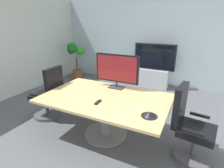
{
  "coord_description": "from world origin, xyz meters",
  "views": [
    {
      "loc": [
        1.37,
        -2.54,
        1.93
      ],
      "look_at": [
        0.07,
        0.1,
        0.88
      ],
      "focal_mm": 28.45,
      "sensor_mm": 36.0,
      "label": 1
    }
  ],
  "objects_px": {
    "office_chair_left": "(49,97)",
    "conference_phone": "(149,114)",
    "office_chair_right": "(190,129)",
    "tv_monitor": "(117,69)",
    "remote_control": "(98,102)",
    "conference_table": "(106,106)",
    "potted_plant": "(76,56)",
    "wall_display_unit": "(153,73)"
  },
  "relations": [
    {
      "from": "tv_monitor",
      "to": "office_chair_right",
      "type": "bearing_deg",
      "value": -17.05
    },
    {
      "from": "conference_table",
      "to": "remote_control",
      "type": "height_order",
      "value": "remote_control"
    },
    {
      "from": "office_chair_right",
      "to": "potted_plant",
      "type": "height_order",
      "value": "potted_plant"
    },
    {
      "from": "office_chair_left",
      "to": "conference_phone",
      "type": "distance_m",
      "value": 2.21
    },
    {
      "from": "conference_table",
      "to": "office_chair_left",
      "type": "xyz_separation_m",
      "value": [
        -1.34,
        0.04,
        -0.11
      ]
    },
    {
      "from": "remote_control",
      "to": "conference_table",
      "type": "bearing_deg",
      "value": 87.54
    },
    {
      "from": "tv_monitor",
      "to": "wall_display_unit",
      "type": "height_order",
      "value": "tv_monitor"
    },
    {
      "from": "tv_monitor",
      "to": "conference_phone",
      "type": "height_order",
      "value": "tv_monitor"
    },
    {
      "from": "office_chair_right",
      "to": "tv_monitor",
      "type": "height_order",
      "value": "tv_monitor"
    },
    {
      "from": "conference_table",
      "to": "remote_control",
      "type": "distance_m",
      "value": 0.3
    },
    {
      "from": "office_chair_left",
      "to": "tv_monitor",
      "type": "bearing_deg",
      "value": 104.62
    },
    {
      "from": "wall_display_unit",
      "to": "remote_control",
      "type": "height_order",
      "value": "wall_display_unit"
    },
    {
      "from": "potted_plant",
      "to": "conference_phone",
      "type": "relative_size",
      "value": 5.74
    },
    {
      "from": "office_chair_left",
      "to": "conference_phone",
      "type": "height_order",
      "value": "office_chair_left"
    },
    {
      "from": "wall_display_unit",
      "to": "remote_control",
      "type": "distance_m",
      "value": 3.06
    },
    {
      "from": "office_chair_left",
      "to": "office_chair_right",
      "type": "bearing_deg",
      "value": 86.56
    },
    {
      "from": "office_chair_right",
      "to": "remote_control",
      "type": "height_order",
      "value": "office_chair_right"
    },
    {
      "from": "wall_display_unit",
      "to": "office_chair_left",
      "type": "bearing_deg",
      "value": -118.1
    },
    {
      "from": "potted_plant",
      "to": "wall_display_unit",
      "type": "bearing_deg",
      "value": 7.95
    },
    {
      "from": "potted_plant",
      "to": "remote_control",
      "type": "height_order",
      "value": "potted_plant"
    },
    {
      "from": "office_chair_right",
      "to": "conference_phone",
      "type": "distance_m",
      "value": 0.7
    },
    {
      "from": "office_chair_left",
      "to": "wall_display_unit",
      "type": "height_order",
      "value": "wall_display_unit"
    },
    {
      "from": "wall_display_unit",
      "to": "conference_phone",
      "type": "height_order",
      "value": "wall_display_unit"
    },
    {
      "from": "remote_control",
      "to": "potted_plant",
      "type": "bearing_deg",
      "value": 130.1
    },
    {
      "from": "conference_phone",
      "to": "potted_plant",
      "type": "bearing_deg",
      "value": 140.03
    },
    {
      "from": "office_chair_right",
      "to": "remote_control",
      "type": "relative_size",
      "value": 6.41
    },
    {
      "from": "office_chair_left",
      "to": "remote_control",
      "type": "bearing_deg",
      "value": 74.0
    },
    {
      "from": "office_chair_left",
      "to": "tv_monitor",
      "type": "distance_m",
      "value": 1.53
    },
    {
      "from": "conference_table",
      "to": "office_chair_right",
      "type": "distance_m",
      "value": 1.34
    },
    {
      "from": "tv_monitor",
      "to": "wall_display_unit",
      "type": "xyz_separation_m",
      "value": [
        0.16,
        2.32,
        -0.64
      ]
    },
    {
      "from": "office_chair_left",
      "to": "wall_display_unit",
      "type": "xyz_separation_m",
      "value": [
        1.48,
        2.77,
        -0.01
      ]
    },
    {
      "from": "conference_table",
      "to": "potted_plant",
      "type": "height_order",
      "value": "potted_plant"
    },
    {
      "from": "conference_table",
      "to": "office_chair_left",
      "type": "bearing_deg",
      "value": 178.46
    },
    {
      "from": "conference_phone",
      "to": "office_chair_left",
      "type": "bearing_deg",
      "value": 171.14
    },
    {
      "from": "office_chair_left",
      "to": "office_chair_right",
      "type": "xyz_separation_m",
      "value": [
        2.67,
        0.03,
        0.0
      ]
    },
    {
      "from": "tv_monitor",
      "to": "remote_control",
      "type": "bearing_deg",
      "value": -88.76
    },
    {
      "from": "conference_phone",
      "to": "remote_control",
      "type": "xyz_separation_m",
      "value": [
        -0.83,
        0.06,
        -0.02
      ]
    },
    {
      "from": "office_chair_right",
      "to": "wall_display_unit",
      "type": "bearing_deg",
      "value": 31.04
    },
    {
      "from": "office_chair_right",
      "to": "tv_monitor",
      "type": "xyz_separation_m",
      "value": [
        -1.35,
        0.41,
        0.63
      ]
    },
    {
      "from": "tv_monitor",
      "to": "potted_plant",
      "type": "distance_m",
      "value": 3.13
    },
    {
      "from": "conference_phone",
      "to": "conference_table",
      "type": "bearing_deg",
      "value": 159.95
    },
    {
      "from": "conference_table",
      "to": "office_chair_left",
      "type": "distance_m",
      "value": 1.34
    }
  ]
}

